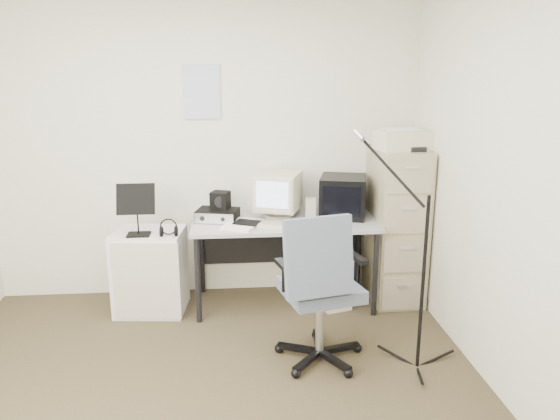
{
  "coord_description": "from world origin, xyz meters",
  "views": [
    {
      "loc": [
        0.21,
        -2.83,
        1.95
      ],
      "look_at": [
        0.55,
        0.95,
        0.95
      ],
      "focal_mm": 35.0,
      "sensor_mm": 36.0,
      "label": 1
    }
  ],
  "objects": [
    {
      "name": "floor",
      "position": [
        0.0,
        0.0,
        -0.01
      ],
      "size": [
        3.6,
        3.6,
        0.01
      ],
      "primitive_type": "cube",
      "color": "#332D1D",
      "rests_on": "ground"
    },
    {
      "name": "wall_back",
      "position": [
        0.0,
        1.8,
        1.25
      ],
      "size": [
        3.6,
        0.02,
        2.5
      ],
      "primitive_type": "cube",
      "color": "beige",
      "rests_on": "ground"
    },
    {
      "name": "wall_front",
      "position": [
        0.0,
        -1.8,
        1.25
      ],
      "size": [
        3.6,
        0.02,
        2.5
      ],
      "primitive_type": "cube",
      "color": "beige",
      "rests_on": "ground"
    },
    {
      "name": "wall_right",
      "position": [
        1.8,
        0.0,
        1.25
      ],
      "size": [
        0.02,
        3.6,
        2.5
      ],
      "primitive_type": "cube",
      "color": "beige",
      "rests_on": "ground"
    },
    {
      "name": "wall_calendar",
      "position": [
        -0.02,
        1.79,
        1.75
      ],
      "size": [
        0.3,
        0.02,
        0.44
      ],
      "primitive_type": "cube",
      "color": "white",
      "rests_on": "wall_back"
    },
    {
      "name": "filing_cabinet",
      "position": [
        1.58,
        1.48,
        0.65
      ],
      "size": [
        0.4,
        0.6,
        1.3
      ],
      "primitive_type": "cube",
      "color": "tan",
      "rests_on": "floor"
    },
    {
      "name": "printer",
      "position": [
        1.58,
        1.43,
        1.38
      ],
      "size": [
        0.45,
        0.34,
        0.16
      ],
      "primitive_type": "cube",
      "rotation": [
        0.0,
        0.0,
        0.16
      ],
      "color": "silver",
      "rests_on": "filing_cabinet"
    },
    {
      "name": "desk",
      "position": [
        0.63,
        1.45,
        0.36
      ],
      "size": [
        1.5,
        0.7,
        0.73
      ],
      "primitive_type": "cube",
      "color": "#999999",
      "rests_on": "floor"
    },
    {
      "name": "crt_monitor",
      "position": [
        0.59,
        1.56,
        0.92
      ],
      "size": [
        0.44,
        0.45,
        0.37
      ],
      "primitive_type": "cube",
      "rotation": [
        0.0,
        0.0,
        -0.34
      ],
      "color": "silver",
      "rests_on": "desk"
    },
    {
      "name": "crt_tv",
      "position": [
        1.13,
        1.54,
        0.9
      ],
      "size": [
        0.46,
        0.47,
        0.34
      ],
      "primitive_type": "cube",
      "rotation": [
        0.0,
        0.0,
        -0.26
      ],
      "color": "black",
      "rests_on": "desk"
    },
    {
      "name": "desk_speaker",
      "position": [
        0.85,
        1.51,
        0.81
      ],
      "size": [
        0.09,
        0.09,
        0.16
      ],
      "primitive_type": "cube",
      "rotation": [
        0.0,
        0.0,
        -0.08
      ],
      "color": "#BCB4A1",
      "rests_on": "desk"
    },
    {
      "name": "keyboard",
      "position": [
        0.6,
        1.27,
        0.74
      ],
      "size": [
        0.49,
        0.27,
        0.03
      ],
      "primitive_type": "cube",
      "rotation": [
        0.0,
        0.0,
        -0.24
      ],
      "color": "silver",
      "rests_on": "desk"
    },
    {
      "name": "mouse",
      "position": [
        0.9,
        1.26,
        0.75
      ],
      "size": [
        0.09,
        0.13,
        0.03
      ],
      "primitive_type": "cube",
      "rotation": [
        0.0,
        0.0,
        0.24
      ],
      "color": "black",
      "rests_on": "desk"
    },
    {
      "name": "radio_receiver",
      "position": [
        0.09,
        1.49,
        0.78
      ],
      "size": [
        0.37,
        0.3,
        0.09
      ],
      "primitive_type": "cube",
      "rotation": [
        0.0,
        0.0,
        -0.24
      ],
      "color": "black",
      "rests_on": "desk"
    },
    {
      "name": "radio_speaker",
      "position": [
        0.11,
        1.52,
        0.89
      ],
      "size": [
        0.18,
        0.17,
        0.14
      ],
      "primitive_type": "cube",
      "rotation": [
        0.0,
        0.0,
        -0.33
      ],
      "color": "black",
      "rests_on": "radio_receiver"
    },
    {
      "name": "papers",
      "position": [
        0.28,
        1.32,
        0.74
      ],
      "size": [
        0.35,
        0.4,
        0.02
      ],
      "primitive_type": "cube",
      "rotation": [
        0.0,
        0.0,
        -0.41
      ],
      "color": "white",
      "rests_on": "desk"
    },
    {
      "name": "pc_tower",
      "position": [
        1.0,
        1.46,
        0.23
      ],
      "size": [
        0.35,
        0.54,
        0.46
      ],
      "primitive_type": "cube",
      "rotation": [
        0.0,
        0.0,
        0.28
      ],
      "color": "silver",
      "rests_on": "floor"
    },
    {
      "name": "office_chair",
      "position": [
        0.78,
        0.5,
        0.54
      ],
      "size": [
        0.75,
        0.75,
        1.07
      ],
      "primitive_type": "cube",
      "rotation": [
        0.0,
        0.0,
        0.24
      ],
      "color": "slate",
      "rests_on": "floor"
    },
    {
      "name": "side_cart",
      "position": [
        -0.47,
        1.41,
        0.34
      ],
      "size": [
        0.59,
        0.49,
        0.68
      ],
      "primitive_type": "cube",
      "rotation": [
        0.0,
        0.0,
        -0.1
      ],
      "color": "silver",
      "rests_on": "floor"
    },
    {
      "name": "music_stand",
      "position": [
        -0.52,
        1.3,
        0.89
      ],
      "size": [
        0.3,
        0.18,
        0.42
      ],
      "primitive_type": "cube",
      "rotation": [
        0.0,
        0.0,
        -0.1
      ],
      "color": "black",
      "rests_on": "side_cart"
    },
    {
      "name": "headphones",
      "position": [
        -0.29,
        1.27,
        0.72
      ],
      "size": [
        0.17,
        0.17,
        0.03
      ],
      "primitive_type": "torus",
      "rotation": [
        0.0,
        0.0,
        -0.15
      ],
      "color": "black",
      "rests_on": "side_cart"
    },
    {
      "name": "mic_stand",
      "position": [
        1.42,
        0.36,
        0.77
      ],
      "size": [
        0.03,
        0.03,
        1.54
      ],
      "primitive_type": "cylinder",
      "rotation": [
        0.0,
        0.0,
        2.03
      ],
      "color": "black",
      "rests_on": "floor"
    }
  ]
}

